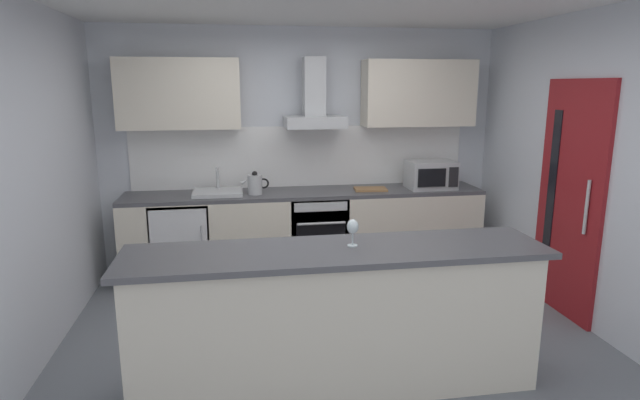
{
  "coord_description": "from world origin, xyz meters",
  "views": [
    {
      "loc": [
        -0.72,
        -3.7,
        2.0
      ],
      "look_at": [
        -0.03,
        0.51,
        1.05
      ],
      "focal_mm": 29.17,
      "sensor_mm": 36.0,
      "label": 1
    }
  ],
  "objects_px": {
    "microwave": "(431,175)",
    "sink": "(218,192)",
    "refrigerator": "(182,241)",
    "wine_glass": "(353,228)",
    "chopping_board": "(371,189)",
    "range_hood": "(314,106)",
    "kettle": "(255,184)",
    "oven": "(317,232)"
  },
  "relations": [
    {
      "from": "microwave",
      "to": "sink",
      "type": "xyz_separation_m",
      "value": [
        -2.27,
        0.04,
        -0.12
      ]
    },
    {
      "from": "refrigerator",
      "to": "wine_glass",
      "type": "xyz_separation_m",
      "value": [
        1.3,
        -2.14,
        0.67
      ]
    },
    {
      "from": "sink",
      "to": "chopping_board",
      "type": "relative_size",
      "value": 1.47
    },
    {
      "from": "range_hood",
      "to": "chopping_board",
      "type": "height_order",
      "value": "range_hood"
    },
    {
      "from": "microwave",
      "to": "sink",
      "type": "bearing_deg",
      "value": 179.02
    },
    {
      "from": "refrigerator",
      "to": "chopping_board",
      "type": "xyz_separation_m",
      "value": [
        1.98,
        -0.02,
        0.49
      ]
    },
    {
      "from": "kettle",
      "to": "chopping_board",
      "type": "relative_size",
      "value": 0.85
    },
    {
      "from": "microwave",
      "to": "kettle",
      "type": "relative_size",
      "value": 1.73
    },
    {
      "from": "refrigerator",
      "to": "wine_glass",
      "type": "distance_m",
      "value": 2.6
    },
    {
      "from": "kettle",
      "to": "range_hood",
      "type": "distance_m",
      "value": 1.02
    },
    {
      "from": "oven",
      "to": "range_hood",
      "type": "bearing_deg",
      "value": 90.0
    },
    {
      "from": "sink",
      "to": "chopping_board",
      "type": "distance_m",
      "value": 1.6
    },
    {
      "from": "kettle",
      "to": "wine_glass",
      "type": "distance_m",
      "value": 2.18
    },
    {
      "from": "refrigerator",
      "to": "sink",
      "type": "bearing_deg",
      "value": 2.06
    },
    {
      "from": "kettle",
      "to": "wine_glass",
      "type": "xyz_separation_m",
      "value": [
        0.54,
        -2.11,
        0.09
      ]
    },
    {
      "from": "oven",
      "to": "kettle",
      "type": "xyz_separation_m",
      "value": [
        -0.64,
        -0.03,
        0.55
      ]
    },
    {
      "from": "kettle",
      "to": "oven",
      "type": "bearing_deg",
      "value": 3.0
    },
    {
      "from": "microwave",
      "to": "kettle",
      "type": "height_order",
      "value": "microwave"
    },
    {
      "from": "microwave",
      "to": "sink",
      "type": "relative_size",
      "value": 1.0
    },
    {
      "from": "refrigerator",
      "to": "sink",
      "type": "height_order",
      "value": "sink"
    },
    {
      "from": "range_hood",
      "to": "chopping_board",
      "type": "bearing_deg",
      "value": -14.78
    },
    {
      "from": "wine_glass",
      "to": "sink",
      "type": "bearing_deg",
      "value": 113.09
    },
    {
      "from": "wine_glass",
      "to": "microwave",
      "type": "bearing_deg",
      "value": 57.51
    },
    {
      "from": "oven",
      "to": "wine_glass",
      "type": "relative_size",
      "value": 4.5
    },
    {
      "from": "chopping_board",
      "to": "wine_glass",
      "type": "bearing_deg",
      "value": -107.82
    },
    {
      "from": "microwave",
      "to": "kettle",
      "type": "bearing_deg",
      "value": -179.82
    },
    {
      "from": "sink",
      "to": "microwave",
      "type": "bearing_deg",
      "value": -0.98
    },
    {
      "from": "microwave",
      "to": "wine_glass",
      "type": "bearing_deg",
      "value": -122.49
    },
    {
      "from": "microwave",
      "to": "sink",
      "type": "distance_m",
      "value": 2.27
    },
    {
      "from": "range_hood",
      "to": "wine_glass",
      "type": "distance_m",
      "value": 2.38
    },
    {
      "from": "oven",
      "to": "kettle",
      "type": "bearing_deg",
      "value": -177.0
    },
    {
      "from": "kettle",
      "to": "chopping_board",
      "type": "xyz_separation_m",
      "value": [
        1.22,
        0.01,
        -0.09
      ]
    },
    {
      "from": "microwave",
      "to": "range_hood",
      "type": "height_order",
      "value": "range_hood"
    },
    {
      "from": "range_hood",
      "to": "wine_glass",
      "type": "height_order",
      "value": "range_hood"
    },
    {
      "from": "range_hood",
      "to": "wine_glass",
      "type": "relative_size",
      "value": 4.05
    },
    {
      "from": "refrigerator",
      "to": "microwave",
      "type": "bearing_deg",
      "value": -0.54
    },
    {
      "from": "sink",
      "to": "wine_glass",
      "type": "relative_size",
      "value": 2.81
    },
    {
      "from": "sink",
      "to": "wine_glass",
      "type": "distance_m",
      "value": 2.35
    },
    {
      "from": "refrigerator",
      "to": "range_hood",
      "type": "xyz_separation_m",
      "value": [
        1.4,
        0.13,
        1.36
      ]
    },
    {
      "from": "refrigerator",
      "to": "microwave",
      "type": "xyz_separation_m",
      "value": [
        2.65,
        -0.03,
        0.62
      ]
    },
    {
      "from": "kettle",
      "to": "range_hood",
      "type": "height_order",
      "value": "range_hood"
    },
    {
      "from": "oven",
      "to": "range_hood",
      "type": "height_order",
      "value": "range_hood"
    }
  ]
}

